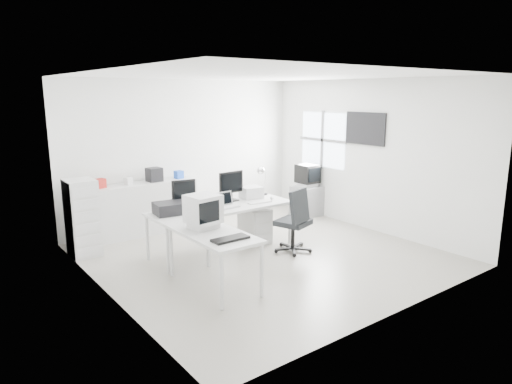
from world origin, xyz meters
TOP-DOWN VIEW (x-y plane):
  - floor at (0.00, 0.00)m, footprint 5.00×5.00m
  - ceiling at (0.00, 0.00)m, footprint 5.00×5.00m
  - back_wall at (0.00, 2.50)m, footprint 5.00×0.02m
  - left_wall at (-2.50, 0.00)m, footprint 0.02×5.00m
  - right_wall at (2.50, 0.00)m, footprint 0.02×5.00m
  - window at (2.48, 1.20)m, footprint 0.02×1.20m
  - wall_picture at (2.47, 0.10)m, footprint 0.04×0.90m
  - main_desk at (-0.42, 0.56)m, footprint 2.40×0.80m
  - side_desk at (-1.27, -0.54)m, footprint 0.70×1.40m
  - drawer_pedestal at (0.28, 0.61)m, footprint 0.40×0.50m
  - inkjet_printer at (-1.27, 0.66)m, footprint 0.54×0.45m
  - lcd_monitor_small at (-0.97, 0.81)m, footprint 0.41×0.28m
  - lcd_monitor_large at (-0.07, 0.81)m, footprint 0.49×0.22m
  - laptop at (-0.37, 0.46)m, footprint 0.34×0.35m
  - white_keyboard at (0.23, 0.41)m, footprint 0.43×0.16m
  - white_mouse at (0.53, 0.46)m, footprint 0.06×0.06m
  - laser_printer at (0.33, 0.78)m, footprint 0.39×0.35m
  - desk_lamp at (0.68, 0.86)m, footprint 0.16×0.16m
  - crt_monitor at (-1.27, -0.29)m, footprint 0.48×0.48m
  - black_keyboard at (-1.27, -0.94)m, footprint 0.48×0.19m
  - office_chair at (0.50, -0.14)m, footprint 0.79×0.79m
  - tv_cabinet at (2.22, 1.35)m, footprint 0.58×0.48m
  - crt_tv at (2.22, 1.35)m, footprint 0.50×0.48m
  - sideboard at (-1.00, 2.24)m, footprint 1.90×0.48m
  - clutter_box_a at (-1.80, 2.24)m, footprint 0.20×0.19m
  - clutter_box_b at (-1.30, 2.24)m, footprint 0.16×0.15m
  - clutter_box_c at (-0.80, 2.24)m, footprint 0.27×0.25m
  - clutter_box_d at (-0.30, 2.24)m, footprint 0.16×0.15m
  - clutter_bottle at (-2.10, 2.28)m, footprint 0.07×0.07m
  - filing_cabinet at (-2.28, 1.74)m, footprint 0.43×0.51m

SIDE VIEW (x-z plane):
  - floor at x=0.00m, z-range -0.01..0.01m
  - drawer_pedestal at x=0.28m, z-range 0.00..0.60m
  - tv_cabinet at x=2.22m, z-range 0.00..0.63m
  - main_desk at x=-0.42m, z-range 0.00..0.75m
  - side_desk at x=-1.27m, z-range 0.00..0.75m
  - sideboard at x=-1.00m, z-range 0.00..0.95m
  - office_chair at x=0.50m, z-range 0.00..1.08m
  - filing_cabinet at x=-2.28m, z-range 0.00..1.23m
  - white_keyboard at x=0.23m, z-range 0.75..0.77m
  - black_keyboard at x=-1.27m, z-range 0.75..0.78m
  - white_mouse at x=0.53m, z-range 0.75..0.81m
  - inkjet_printer at x=-1.27m, z-range 0.75..0.93m
  - laser_printer at x=0.33m, z-range 0.75..0.95m
  - laptop at x=-0.37m, z-range 0.75..0.96m
  - crt_tv at x=2.22m, z-range 0.63..1.08m
  - desk_lamp at x=0.68m, z-range 0.75..1.20m
  - lcd_monitor_small at x=-0.97m, z-range 0.75..1.23m
  - crt_monitor at x=-1.27m, z-range 0.75..1.24m
  - lcd_monitor_large at x=-0.07m, z-range 0.75..1.25m
  - clutter_box_b at x=-1.30m, z-range 0.95..1.08m
  - clutter_box_d at x=-0.30m, z-range 0.95..1.10m
  - clutter_box_a at x=-1.80m, z-range 0.95..1.11m
  - clutter_bottle at x=-2.10m, z-range 0.95..1.17m
  - clutter_box_c at x=-0.80m, z-range 0.95..1.21m
  - back_wall at x=0.00m, z-range 0.00..2.80m
  - left_wall at x=-2.50m, z-range 0.00..2.80m
  - right_wall at x=2.50m, z-range 0.00..2.80m
  - window at x=2.48m, z-range 1.05..2.15m
  - wall_picture at x=2.47m, z-range 1.60..2.20m
  - ceiling at x=0.00m, z-range 2.79..2.80m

